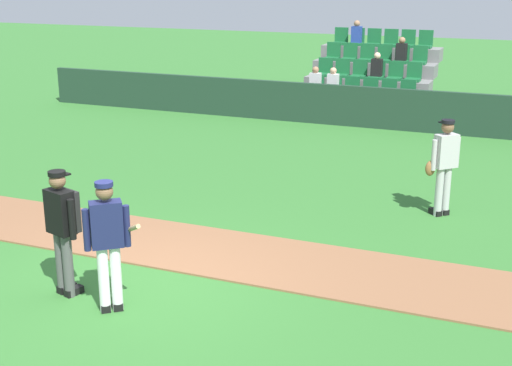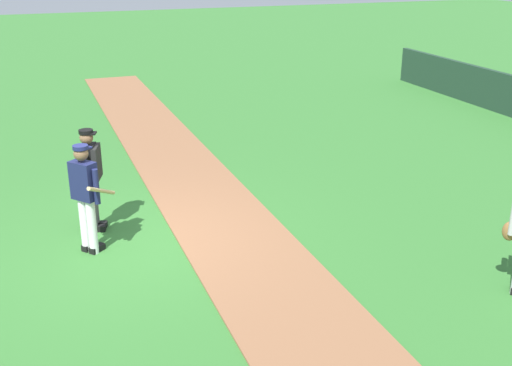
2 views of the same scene
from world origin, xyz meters
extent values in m
plane|color=#33702D|center=(0.00, 0.00, 0.00)|extent=(80.00, 80.00, 0.00)
cube|color=brown|center=(0.00, 1.64, 0.01)|extent=(28.00, 1.84, 0.03)
cylinder|color=white|center=(0.04, -0.71, 0.45)|extent=(0.14, 0.14, 0.90)
cylinder|color=white|center=(0.16, -0.61, 0.45)|extent=(0.14, 0.14, 0.90)
cube|color=black|center=(0.00, -0.66, 0.05)|extent=(0.26, 0.28, 0.10)
cube|color=black|center=(0.12, -0.56, 0.05)|extent=(0.26, 0.28, 0.10)
cube|color=#191E47|center=(0.10, -0.66, 1.20)|extent=(0.45, 0.42, 0.60)
cylinder|color=#191E47|center=(-0.09, -0.82, 1.15)|extent=(0.09, 0.09, 0.55)
cylinder|color=#191E47|center=(0.29, -0.50, 1.15)|extent=(0.09, 0.09, 0.55)
sphere|color=brown|center=(0.10, -0.66, 1.63)|extent=(0.22, 0.22, 0.22)
cylinder|color=#191E4C|center=(0.10, -0.66, 1.73)|extent=(0.23, 0.23, 0.06)
cube|color=#191E4C|center=(0.04, -0.58, 1.70)|extent=(0.22, 0.21, 0.02)
cylinder|color=tan|center=(0.23, -0.42, 1.05)|extent=(0.70, 0.49, 0.41)
cylinder|color=#4C4C4C|center=(-0.82, -0.47, 0.45)|extent=(0.14, 0.14, 0.90)
cylinder|color=#4C4C4C|center=(-0.66, -0.51, 0.45)|extent=(0.14, 0.14, 0.90)
cube|color=black|center=(-0.80, -0.41, 0.05)|extent=(0.19, 0.28, 0.10)
cube|color=black|center=(-0.65, -0.46, 0.05)|extent=(0.19, 0.28, 0.10)
cube|color=black|center=(-0.74, -0.49, 1.20)|extent=(0.45, 0.33, 0.60)
cylinder|color=black|center=(-0.98, -0.42, 1.15)|extent=(0.09, 0.09, 0.55)
cylinder|color=black|center=(-0.50, -0.56, 1.15)|extent=(0.09, 0.09, 0.55)
sphere|color=brown|center=(-0.74, -0.49, 1.63)|extent=(0.22, 0.22, 0.22)
cylinder|color=black|center=(-0.74, -0.49, 1.73)|extent=(0.23, 0.23, 0.06)
cube|color=black|center=(-0.71, -0.39, 1.70)|extent=(0.21, 0.17, 0.02)
cube|color=black|center=(-0.70, -0.37, 1.20)|extent=(0.44, 0.21, 0.56)
ellipsoid|color=brown|center=(3.30, 4.63, 0.90)|extent=(0.23, 0.23, 0.28)
camera|label=1|loc=(5.01, -7.61, 4.27)|focal=49.32mm
camera|label=2|loc=(9.35, -1.29, 4.52)|focal=44.01mm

